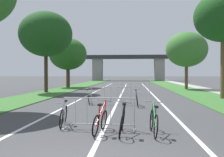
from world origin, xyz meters
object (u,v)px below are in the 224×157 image
tree_left_cypress_far (68,54)px  bicycle_red_3 (100,121)px  bicycle_blue_5 (137,99)px  tree_right_pine_near (187,50)px  bicycle_green_0 (154,122)px  bicycle_black_4 (122,122)px  tree_left_oak_mid (46,34)px  crowd_barrier_nearest (99,114)px  bicycle_silver_2 (88,98)px  crowd_barrier_third (136,89)px  bicycle_white_1 (64,115)px  crowd_barrier_second (111,96)px

tree_left_cypress_far → bicycle_red_3: (7.16, -24.19, -3.91)m
bicycle_blue_5 → tree_right_pine_near: bearing=-111.8°
bicycle_green_0 → bicycle_black_4: bicycle_black_4 is taller
tree_left_oak_mid → crowd_barrier_nearest: (6.97, -15.16, -4.97)m
tree_left_cypress_far → bicycle_red_3: size_ratio=3.92×
bicycle_silver_2 → bicycle_blue_5: bearing=-28.6°
tree_left_oak_mid → crowd_barrier_nearest: tree_left_oak_mid is taller
bicycle_blue_5 → tree_left_cypress_far: bearing=-65.2°
crowd_barrier_third → bicycle_black_4: bearing=-92.5°
crowd_barrier_third → bicycle_silver_2: size_ratio=1.45×
tree_left_cypress_far → tree_left_oak_mid: bearing=-89.5°
bicycle_silver_2 → bicycle_blue_5: bicycle_blue_5 is taller
tree_right_pine_near → crowd_barrier_third: tree_right_pine_near is taller
crowd_barrier_third → tree_right_pine_near: bearing=53.8°
tree_left_cypress_far → bicycle_white_1: size_ratio=3.96×
bicycle_white_1 → bicycle_silver_2: bicycle_silver_2 is taller
tree_right_pine_near → bicycle_white_1: 22.62m
crowd_barrier_third → bicycle_black_4: 13.71m
crowd_barrier_nearest → crowd_barrier_third: 13.21m
crowd_barrier_nearest → tree_left_cypress_far: bearing=106.5°
bicycle_green_0 → bicycle_red_3: 1.62m
crowd_barrier_nearest → bicycle_green_0: (1.73, -0.51, -0.13)m
tree_right_pine_near → bicycle_black_4: bearing=-106.5°
crowd_barrier_second → bicycle_green_0: bearing=-75.2°
bicycle_green_0 → bicycle_white_1: bicycle_green_0 is taller
crowd_barrier_second → bicycle_silver_2: bearing=164.4°
bicycle_silver_2 → bicycle_black_4: size_ratio=0.95×
crowd_barrier_second → bicycle_green_0: (1.87, -7.08, -0.13)m
crowd_barrier_nearest → bicycle_black_4: 0.98m
tree_left_oak_mid → bicycle_silver_2: bearing=-56.5°
crowd_barrier_nearest → bicycle_blue_5: crowd_barrier_nearest is taller
tree_left_cypress_far → crowd_barrier_nearest: size_ratio=2.64×
crowd_barrier_third → bicycle_red_3: 13.64m
bicycle_blue_5 → bicycle_black_4: bearing=84.5°
crowd_barrier_nearest → bicycle_silver_2: crowd_barrier_nearest is taller
tree_right_pine_near → bicycle_silver_2: size_ratio=3.94×
tree_right_pine_near → crowd_barrier_second: 16.75m
crowd_barrier_nearest → bicycle_blue_5: size_ratio=1.43×
tree_left_cypress_far → bicycle_black_4: size_ratio=3.65×
crowd_barrier_nearest → bicycle_blue_5: (1.36, 6.03, -0.15)m
bicycle_white_1 → bicycle_black_4: 2.37m
tree_left_cypress_far → bicycle_black_4: (7.84, -24.31, -3.89)m
crowd_barrier_second → bicycle_red_3: 7.02m
crowd_barrier_nearest → bicycle_blue_5: bearing=77.3°
bicycle_green_0 → bicycle_red_3: size_ratio=1.08×
bicycle_green_0 → bicycle_black_4: size_ratio=1.01×
bicycle_silver_2 → bicycle_black_4: (2.33, -7.52, 0.02)m
bicycle_silver_2 → crowd_barrier_third: bearing=53.8°
tree_left_oak_mid → bicycle_blue_5: tree_left_oak_mid is taller
tree_left_cypress_far → bicycle_silver_2: (5.51, -16.79, -3.92)m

